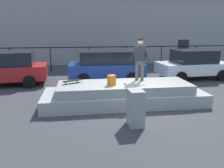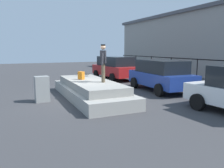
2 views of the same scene
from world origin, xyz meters
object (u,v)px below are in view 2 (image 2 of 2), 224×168
at_px(skateboarder, 103,60).
at_px(car_red_hatchback_near, 115,67).
at_px(skateboard, 83,74).
at_px(backpack, 81,76).
at_px(car_blue_hatchback_mid, 161,75).
at_px(utility_box, 42,89).

bearing_deg(skateboarder, car_red_hatchback_near, 150.90).
relative_size(skateboard, backpack, 2.01).
height_order(skateboarder, car_blue_hatchback_mid, skateboarder).
xyz_separation_m(skateboarder, skateboard, (-2.75, -0.12, -0.88)).
bearing_deg(backpack, car_red_hatchback_near, -69.50).
relative_size(skateboarder, backpack, 4.32).
bearing_deg(skateboarder, utility_box, -106.98).
xyz_separation_m(car_red_hatchback_near, car_blue_hatchback_mid, (5.53, 0.25, -0.02)).
xyz_separation_m(skateboarder, backpack, (-1.27, -0.67, -0.79)).
height_order(car_blue_hatchback_mid, utility_box, car_blue_hatchback_mid).
bearing_deg(utility_box, car_blue_hatchback_mid, 87.72).
bearing_deg(skateboard, car_blue_hatchback_mid, 65.18).
xyz_separation_m(skateboard, car_blue_hatchback_mid, (1.83, 3.96, -0.02)).
height_order(skateboarder, skateboard, skateboarder).
relative_size(skateboarder, car_red_hatchback_near, 0.37).
distance_m(car_red_hatchback_near, car_blue_hatchback_mid, 5.54).
bearing_deg(car_red_hatchback_near, skateboard, -45.11).
xyz_separation_m(skateboard, utility_box, (1.95, -2.49, -0.37)).
bearing_deg(skateboard, backpack, -20.21).
bearing_deg(backpack, car_blue_hatchback_mid, -124.53).
xyz_separation_m(car_blue_hatchback_mid, utility_box, (0.12, -6.45, -0.34)).
bearing_deg(utility_box, car_red_hatchback_near, 128.99).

